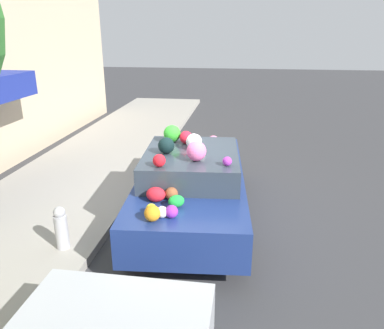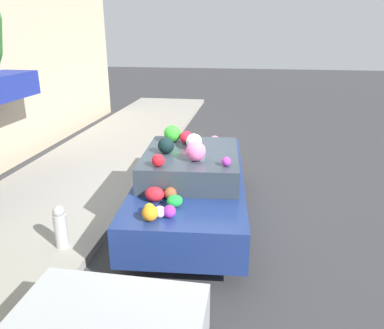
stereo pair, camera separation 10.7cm
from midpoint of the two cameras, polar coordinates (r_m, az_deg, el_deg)
ground_plane at (r=7.27m, az=-1.26°, el=-7.67°), size 60.00×60.00×0.00m
sidewalk_curb at (r=8.12m, az=-20.45°, el=-5.36°), size 24.00×3.20×0.14m
fire_hydrant at (r=6.17m, az=-18.92°, el=-8.97°), size 0.20×0.20×0.70m
art_car at (r=6.90m, az=0.37°, el=-2.60°), size 4.56×2.18×1.67m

